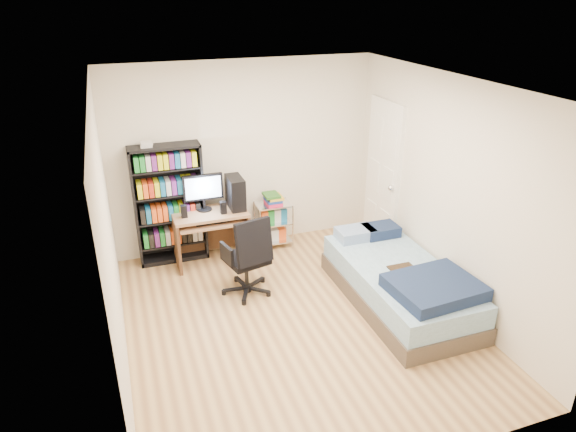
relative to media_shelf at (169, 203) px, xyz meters
name	(u,v)px	position (x,y,z in m)	size (l,w,h in m)	color
room	(296,215)	(1.03, -1.84, 0.45)	(3.58, 4.08, 2.58)	tan
media_shelf	(169,203)	(0.00, 0.00, 0.00)	(0.87, 0.29, 1.61)	black
computer_desk	(216,215)	(0.56, -0.18, -0.16)	(0.93, 0.54, 1.17)	#A97C57
office_chair	(248,270)	(0.70, -1.14, -0.48)	(0.71, 0.71, 0.99)	black
wire_cart	(273,212)	(1.36, -0.07, -0.29)	(0.49, 0.36, 0.77)	silver
bed	(400,283)	(2.26, -1.91, -0.54)	(1.02, 2.04, 0.58)	#51473C
door	(383,176)	(2.76, -0.49, 0.20)	(0.12, 0.80, 2.00)	white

